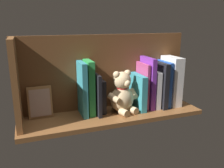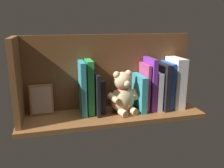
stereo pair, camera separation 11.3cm
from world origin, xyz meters
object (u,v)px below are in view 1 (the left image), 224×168
book_0 (163,83)px  picture_frame_leaning (40,102)px  dictionary_thick_white (171,81)px  teddy_bear (122,94)px

book_0 → picture_frame_leaning: 64.12cm
dictionary_thick_white → picture_frame_leaning: 68.80cm
teddy_bear → book_0: bearing=169.1°
dictionary_thick_white → picture_frame_leaning: bearing=-4.1°
book_0 → teddy_bear: size_ratio=1.14×
teddy_bear → picture_frame_leaning: teddy_bear is taller
book_0 → picture_frame_leaning: (63.78, -4.76, -4.59)cm
dictionary_thick_white → teddy_bear: bearing=3.2°
dictionary_thick_white → picture_frame_leaning: (68.39, -4.95, -5.63)cm
book_0 → teddy_bear: book_0 is taller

